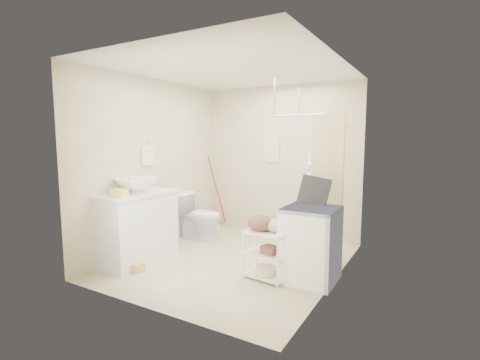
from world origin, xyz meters
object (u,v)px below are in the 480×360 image
object	(u,v)px
vanity	(137,227)
washing_machine	(311,244)
laundry_rack	(266,250)
toilet	(200,216)

from	to	relation	value
vanity	washing_machine	bearing A→B (deg)	15.97
washing_machine	laundry_rack	xyz separation A→B (m)	(-0.48, -0.23, -0.09)
toilet	washing_machine	distance (m)	2.30
vanity	toilet	distance (m)	1.29
vanity	washing_machine	distance (m)	2.37
washing_machine	laundry_rack	size ratio (longest dim) A/B	1.25
toilet	laundry_rack	xyz separation A→B (m)	(1.70, -0.96, -0.04)
washing_machine	laundry_rack	world-z (taller)	washing_machine
vanity	laundry_rack	world-z (taller)	vanity
vanity	laundry_rack	bearing A→B (deg)	12.50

